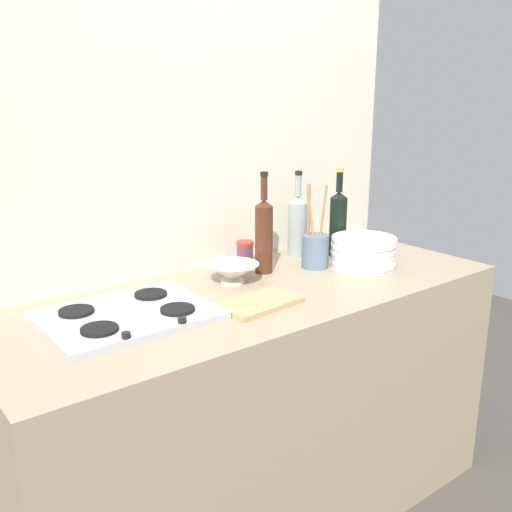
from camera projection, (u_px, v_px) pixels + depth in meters
The scene contains 12 objects.
ground_plane at pixel (256, 512), 2.22m from camera, with size 6.00×6.00×0.00m, color #47423D.
counter_block at pixel (256, 407), 2.09m from camera, with size 1.80×0.70×0.90m, color tan.
backsplash_panel at pixel (194, 193), 2.18m from camera, with size 1.90×0.06×2.37m, color beige.
stovetop_hob at pixel (128, 315), 1.71m from camera, with size 0.49×0.37×0.04m.
plate_stack at pixel (363, 252), 2.21m from camera, with size 0.25×0.25×0.12m.
wine_bottle_leftmost at pixel (264, 234), 2.12m from camera, with size 0.07×0.07×0.37m.
wine_bottle_mid_left at pixel (298, 224), 2.35m from camera, with size 0.08×0.08×0.35m.
wine_bottle_mid_right at pixel (338, 222), 2.35m from camera, with size 0.07×0.07×0.36m.
mixing_bowl at pixel (232, 272), 2.04m from camera, with size 0.19×0.19×0.07m.
utensil_crock at pixel (315, 249), 2.20m from camera, with size 0.10×0.10×0.32m.
condiment_jar_front at pixel (245, 253), 2.25m from camera, with size 0.07×0.07×0.09m.
cutting_board at pixel (259, 303), 1.82m from camera, with size 0.26×0.15×0.02m, color tan.
Camera 1 is at (-1.14, -1.47, 1.55)m, focal length 40.62 mm.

